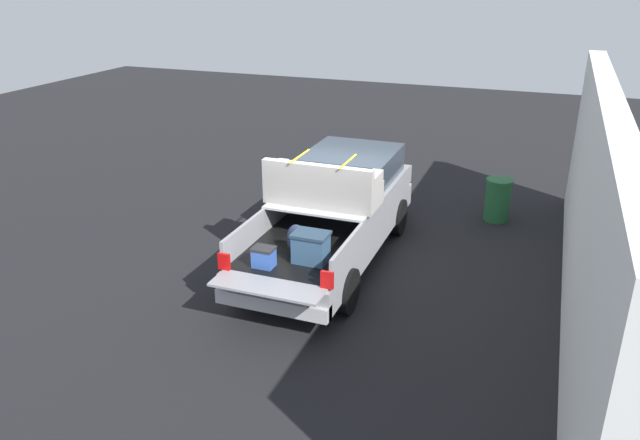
# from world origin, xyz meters

# --- Properties ---
(ground_plane) EXTENTS (40.00, 40.00, 0.00)m
(ground_plane) POSITION_xyz_m (0.00, 0.00, 0.00)
(ground_plane) COLOR black
(pickup_truck) EXTENTS (6.05, 2.06, 2.23)m
(pickup_truck) POSITION_xyz_m (0.37, -0.00, 0.97)
(pickup_truck) COLOR gray
(pickup_truck) RESTS_ON ground_plane
(building_facade) EXTENTS (11.72, 0.36, 3.66)m
(building_facade) POSITION_xyz_m (-0.73, -4.49, 1.83)
(building_facade) COLOR white
(building_facade) RESTS_ON ground_plane
(trash_can) EXTENTS (0.60, 0.60, 0.98)m
(trash_can) POSITION_xyz_m (3.35, -2.84, 0.50)
(trash_can) COLOR #1E592D
(trash_can) RESTS_ON ground_plane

